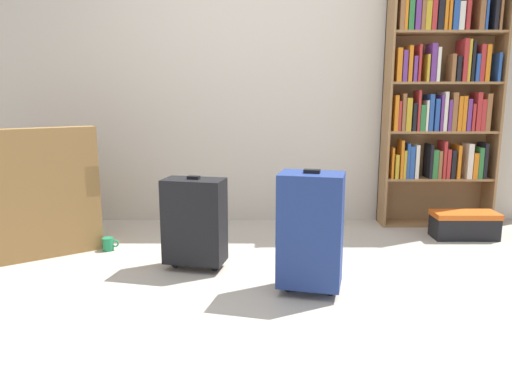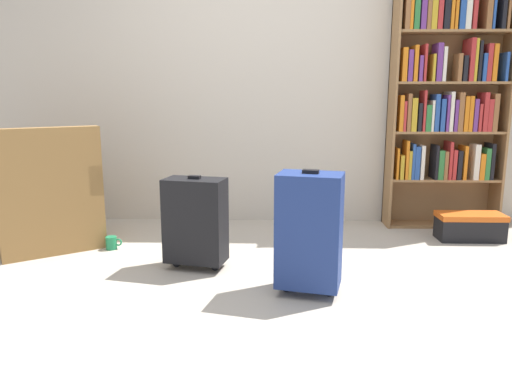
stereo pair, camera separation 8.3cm
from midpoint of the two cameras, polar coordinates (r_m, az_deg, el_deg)
ground_plane at (r=2.79m, az=-0.02°, el=-12.23°), size 8.84×8.84×0.00m
back_wall at (r=4.33m, az=-0.03°, el=13.77°), size 5.05×0.10×2.60m
bookshelf at (r=4.40m, az=20.30°, el=10.39°), size 0.94×0.25×2.00m
armchair at (r=3.93m, az=-24.53°, el=-1.46°), size 0.97×0.97×0.90m
mug at (r=3.73m, az=-17.61°, el=-5.86°), size 0.12×0.08×0.10m
storage_box at (r=4.17m, az=22.73°, el=-3.52°), size 0.50×0.23×0.21m
suitcase_black at (r=3.15m, az=-8.01°, el=-3.39°), size 0.42×0.29×0.62m
suitcase_navy_blue at (r=2.74m, az=5.53°, el=-4.47°), size 0.40×0.32×0.72m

